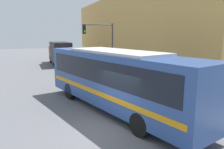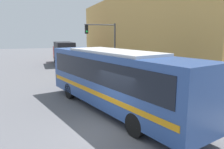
{
  "view_description": "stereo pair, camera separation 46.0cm",
  "coord_description": "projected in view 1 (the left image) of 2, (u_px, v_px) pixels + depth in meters",
  "views": [
    {
      "loc": [
        -3.26,
        -8.47,
        4.18
      ],
      "look_at": [
        2.16,
        5.22,
        1.44
      ],
      "focal_mm": 35.0,
      "sensor_mm": 36.0,
      "label": 1
    },
    {
      "loc": [
        -2.83,
        -8.63,
        4.18
      ],
      "look_at": [
        2.16,
        5.22,
        1.44
      ],
      "focal_mm": 35.0,
      "sensor_mm": 36.0,
      "label": 2
    }
  ],
  "objects": [
    {
      "name": "delivery_truck",
      "position": [
        60.0,
        52.0,
        30.04
      ],
      "size": [
        2.23,
        7.47,
        3.1
      ],
      "color": "black",
      "rests_on": "ground_plane"
    },
    {
      "name": "parking_meter",
      "position": [
        128.0,
        70.0,
        19.36
      ],
      "size": [
        0.14,
        0.14,
        1.3
      ],
      "color": "#47474C",
      "rests_on": "sidewalk"
    },
    {
      "name": "pedestrian_near_corner",
      "position": [
        127.0,
        64.0,
        22.89
      ],
      "size": [
        0.34,
        0.34,
        1.78
      ],
      "color": "#47382D",
      "rests_on": "sidewalk"
    },
    {
      "name": "sidewalk",
      "position": [
        98.0,
        64.0,
        30.1
      ],
      "size": [
        2.9,
        70.0,
        0.17
      ],
      "color": "#B7B2A8",
      "rests_on": "ground_plane"
    },
    {
      "name": "fire_hydrant",
      "position": [
        144.0,
        82.0,
        16.84
      ],
      "size": [
        0.26,
        0.35,
        0.76
      ],
      "color": "gold",
      "rests_on": "sidewalk"
    },
    {
      "name": "traffic_light_pole",
      "position": [
        102.0,
        39.0,
        22.28
      ],
      "size": [
        3.28,
        0.35,
        5.07
      ],
      "color": "#47474C",
      "rests_on": "sidewalk"
    },
    {
      "name": "building_facade",
      "position": [
        134.0,
        31.0,
        28.99
      ],
      "size": [
        6.0,
        33.82,
        9.05
      ],
      "color": "tan",
      "rests_on": "ground_plane"
    },
    {
      "name": "ground_plane",
      "position": [
        110.0,
        130.0,
        9.68
      ],
      "size": [
        120.0,
        120.0,
        0.0
      ],
      "primitive_type": "plane",
      "color": "slate"
    },
    {
      "name": "pedestrian_mid_block",
      "position": [
        117.0,
        61.0,
        24.84
      ],
      "size": [
        0.34,
        0.34,
        1.85
      ],
      "color": "#23283D",
      "rests_on": "sidewalk"
    },
    {
      "name": "city_bus",
      "position": [
        115.0,
        76.0,
        11.78
      ],
      "size": [
        5.15,
        11.52,
        3.33
      ],
      "rotation": [
        0.0,
        0.0,
        0.25
      ],
      "color": "#2D4C8C",
      "rests_on": "ground_plane"
    }
  ]
}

